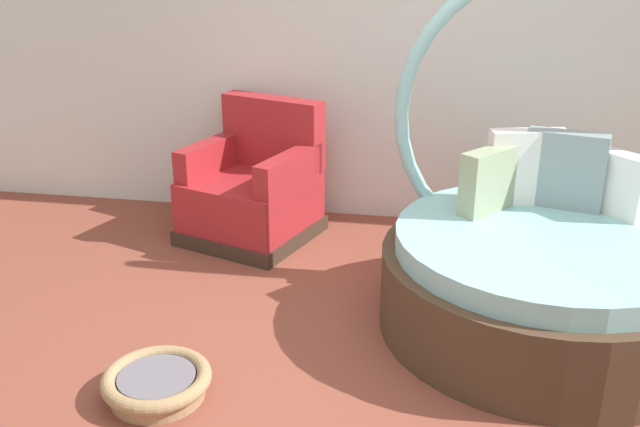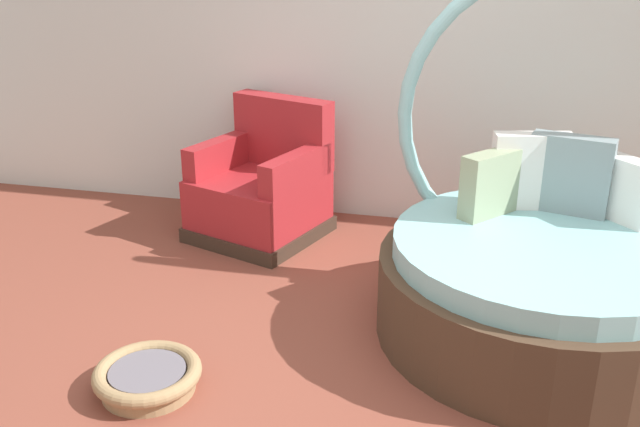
{
  "view_description": "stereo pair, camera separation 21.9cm",
  "coord_description": "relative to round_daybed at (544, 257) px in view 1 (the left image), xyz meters",
  "views": [
    {
      "loc": [
        0.27,
        -2.79,
        2.03
      ],
      "look_at": [
        -0.37,
        0.85,
        0.55
      ],
      "focal_mm": 39.99,
      "sensor_mm": 36.0,
      "label": 1
    },
    {
      "loc": [
        0.48,
        -2.74,
        2.03
      ],
      "look_at": [
        -0.37,
        0.85,
        0.55
      ],
      "focal_mm": 39.99,
      "sensor_mm": 36.0,
      "label": 2
    }
  ],
  "objects": [
    {
      "name": "back_wall",
      "position": [
        -0.85,
        1.46,
        0.99
      ],
      "size": [
        8.0,
        0.12,
        2.76
      ],
      "primitive_type": "cube",
      "color": "silver",
      "rests_on": "ground_plane"
    },
    {
      "name": "round_daybed",
      "position": [
        0.0,
        0.0,
        0.0
      ],
      "size": [
        1.73,
        1.73,
        1.91
      ],
      "color": "#473323",
      "rests_on": "ground_plane"
    },
    {
      "name": "red_armchair",
      "position": [
        -1.85,
        0.9,
        -0.06
      ],
      "size": [
        1.02,
        1.02,
        0.94
      ],
      "color": "#38281E",
      "rests_on": "ground_plane"
    },
    {
      "name": "ground_plane",
      "position": [
        -0.85,
        -0.83,
        -0.4
      ],
      "size": [
        8.0,
        8.0,
        0.02
      ],
      "primitive_type": "cube",
      "color": "brown"
    },
    {
      "name": "pet_basket",
      "position": [
        -1.81,
        -1.02,
        -0.32
      ],
      "size": [
        0.51,
        0.51,
        0.13
      ],
      "color": "#9E7F56",
      "rests_on": "ground_plane"
    }
  ]
}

